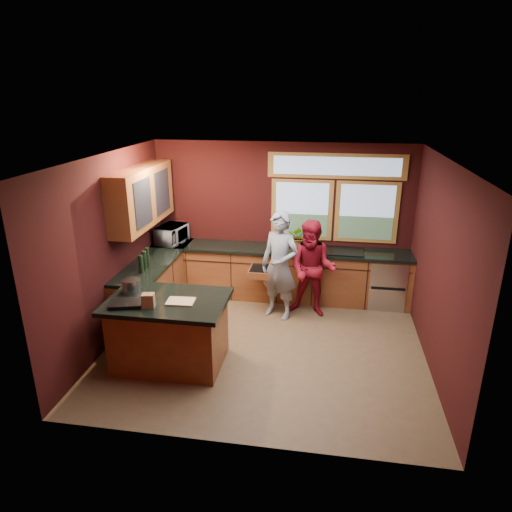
% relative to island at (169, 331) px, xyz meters
% --- Properties ---
extents(floor, '(4.50, 4.50, 0.00)m').
position_rel_island_xyz_m(floor, '(1.20, 0.63, -0.48)').
color(floor, brown).
rests_on(floor, ground).
extents(room_shell, '(4.52, 4.02, 2.71)m').
position_rel_island_xyz_m(room_shell, '(0.60, 0.96, 1.32)').
color(room_shell, black).
rests_on(room_shell, ground).
extents(back_counter, '(4.50, 0.64, 0.93)m').
position_rel_island_xyz_m(back_counter, '(1.40, 2.33, -0.01)').
color(back_counter, '#622817').
rests_on(back_counter, floor).
extents(left_counter, '(0.64, 2.30, 0.93)m').
position_rel_island_xyz_m(left_counter, '(-0.75, 1.48, -0.01)').
color(left_counter, '#622817').
rests_on(left_counter, floor).
extents(island, '(1.55, 1.05, 0.95)m').
position_rel_island_xyz_m(island, '(0.00, 0.00, 0.00)').
color(island, '#622817').
rests_on(island, floor).
extents(person_grey, '(0.76, 0.64, 1.76)m').
position_rel_island_xyz_m(person_grey, '(1.29, 1.61, 0.40)').
color(person_grey, slate).
rests_on(person_grey, floor).
extents(person_red, '(0.88, 0.74, 1.60)m').
position_rel_island_xyz_m(person_red, '(1.80, 1.76, 0.32)').
color(person_red, maroon).
rests_on(person_red, floor).
extents(microwave, '(0.50, 0.65, 0.32)m').
position_rel_island_xyz_m(microwave, '(-0.72, 2.29, 0.61)').
color(microwave, '#999999').
rests_on(microwave, left_counter).
extents(potted_plant, '(0.37, 0.32, 0.41)m').
position_rel_island_xyz_m(potted_plant, '(1.54, 2.38, 0.66)').
color(potted_plant, '#999999').
rests_on(potted_plant, back_counter).
extents(paper_towel, '(0.12, 0.12, 0.28)m').
position_rel_island_xyz_m(paper_towel, '(1.27, 2.33, 0.59)').
color(paper_towel, white).
rests_on(paper_towel, back_counter).
extents(cutting_board, '(0.37, 0.27, 0.02)m').
position_rel_island_xyz_m(cutting_board, '(0.20, -0.05, 0.48)').
color(cutting_board, '#A77D56').
rests_on(cutting_board, island).
extents(stock_pot, '(0.24, 0.24, 0.18)m').
position_rel_island_xyz_m(stock_pot, '(-0.55, 0.15, 0.56)').
color(stock_pot, '#A9AAAE').
rests_on(stock_pot, island).
extents(paper_bag, '(0.17, 0.15, 0.18)m').
position_rel_island_xyz_m(paper_bag, '(-0.15, -0.25, 0.56)').
color(paper_bag, brown).
rests_on(paper_bag, island).
extents(black_tray, '(0.46, 0.37, 0.05)m').
position_rel_island_xyz_m(black_tray, '(-0.45, -0.25, 0.49)').
color(black_tray, black).
rests_on(black_tray, island).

